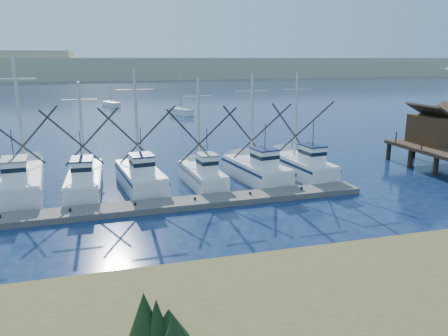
{
  "coord_description": "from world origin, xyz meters",
  "views": [
    {
      "loc": [
        -8.46,
        -21.04,
        9.69
      ],
      "look_at": [
        -0.24,
        8.0,
        2.11
      ],
      "focal_mm": 35.0,
      "sensor_mm": 36.0,
      "label": 1
    }
  ],
  "objects": [
    {
      "name": "floating_dock",
      "position": [
        -5.7,
        6.52,
        0.2
      ],
      "size": [
        30.49,
        2.7,
        0.41
      ],
      "primitive_type": "cube",
      "rotation": [
        0.0,
        0.0,
        0.02
      ],
      "color": "slate",
      "rests_on": "ground"
    },
    {
      "name": "flying_gull",
      "position": [
        16.74,
        6.55,
        8.93
      ],
      "size": [
        1.25,
        0.23,
        0.23
      ],
      "color": "white",
      "rests_on": "ground"
    },
    {
      "name": "dune_ridge",
      "position": [
        0.0,
        210.0,
        5.0
      ],
      "size": [
        360.0,
        60.0,
        10.0
      ],
      "primitive_type": "cube",
      "color": "tan",
      "rests_on": "ground"
    },
    {
      "name": "trawler_fleet",
      "position": [
        -6.07,
        11.51,
        0.96
      ],
      "size": [
        29.5,
        9.35,
        9.92
      ],
      "color": "white",
      "rests_on": "ground"
    },
    {
      "name": "sailboat_near",
      "position": [
        5.4,
        55.78,
        0.49
      ],
      "size": [
        3.59,
        5.93,
        8.1
      ],
      "rotation": [
        0.0,
        0.0,
        0.32
      ],
      "color": "white",
      "rests_on": "ground"
    },
    {
      "name": "ground",
      "position": [
        0.0,
        0.0,
        0.0
      ],
      "size": [
        500.0,
        500.0,
        0.0
      ],
      "primitive_type": "plane",
      "color": "#0D1C3C",
      "rests_on": "ground"
    },
    {
      "name": "sailboat_far",
      "position": [
        -6.28,
        72.52,
        0.5
      ],
      "size": [
        3.65,
        5.57,
        8.1
      ],
      "rotation": [
        0.0,
        0.0,
        0.38
      ],
      "color": "white",
      "rests_on": "ground"
    }
  ]
}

